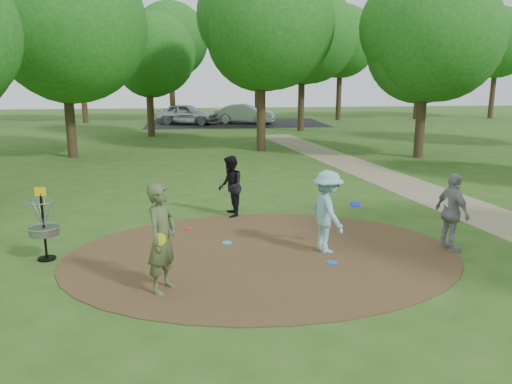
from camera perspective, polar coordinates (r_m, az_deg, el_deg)
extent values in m
plane|color=#2D5119|center=(10.71, 0.81, -7.20)|extent=(100.00, 100.00, 0.00)
cylinder|color=#47301C|center=(10.71, 0.81, -7.15)|extent=(8.40, 8.40, 0.02)
cube|color=#8C7A5B|center=(14.80, 25.43, -2.71)|extent=(7.55, 39.89, 0.01)
cube|color=black|center=(40.26, -2.34, 7.86)|extent=(14.00, 8.00, 0.01)
imported|color=#4D5C35|center=(8.83, -10.70, -5.23)|extent=(0.73, 0.84, 1.95)
cylinder|color=yellow|center=(8.61, -10.98, -5.34)|extent=(0.22, 0.08, 0.22)
imported|color=#86C2C8|center=(10.76, 8.15, -2.25)|extent=(0.90, 1.27, 1.79)
cylinder|color=#0C1DD9|center=(10.87, 11.26, -1.39)|extent=(0.25, 0.25, 0.08)
imported|color=black|center=(13.38, -2.95, 0.63)|extent=(0.63, 0.81, 1.66)
cylinder|color=#0C14CE|center=(13.45, -2.21, 0.31)|extent=(0.23, 0.09, 0.22)
imported|color=gray|center=(11.52, 21.51, -2.19)|extent=(0.59, 1.06, 1.72)
cylinder|color=silver|center=(11.37, 21.23, -1.12)|extent=(0.23, 0.09, 0.22)
cylinder|color=#1BC6DC|center=(11.39, -3.32, -5.81)|extent=(0.22, 0.22, 0.02)
cylinder|color=blue|center=(10.33, 8.69, -7.98)|extent=(0.22, 0.22, 0.02)
cylinder|color=red|center=(12.52, -7.72, -4.14)|extent=(0.22, 0.22, 0.02)
imported|color=#B5BABE|center=(39.76, -7.93, 8.82)|extent=(5.05, 3.43, 1.60)
imported|color=#B0B4B8|center=(39.88, -1.31, 8.91)|extent=(4.94, 2.90, 1.54)
cylinder|color=black|center=(11.13, -23.07, -3.84)|extent=(0.05, 0.05, 1.35)
cylinder|color=black|center=(11.33, -22.78, -7.02)|extent=(0.36, 0.36, 0.04)
cylinder|color=gray|center=(11.14, -23.05, -4.11)|extent=(0.60, 0.60, 0.16)
torus|color=gray|center=(11.12, -23.09, -3.72)|extent=(0.63, 0.63, 0.03)
torus|color=gray|center=(10.98, -23.34, -0.97)|extent=(0.58, 0.58, 0.02)
cube|color=yellow|center=(10.94, -23.44, 0.05)|extent=(0.22, 0.02, 0.18)
cylinder|color=#332316|center=(24.66, -20.50, 8.10)|extent=(0.44, 0.44, 3.80)
sphere|color=#1E5516|center=(24.66, -21.23, 16.76)|extent=(6.68, 6.68, 6.68)
cylinder|color=#332316|center=(25.23, 0.58, 9.45)|extent=(0.44, 0.44, 4.18)
sphere|color=#1E5516|center=(25.27, 0.61, 18.01)|extent=(6.11, 6.11, 6.11)
cylinder|color=#332316|center=(24.36, 18.30, 7.99)|extent=(0.44, 0.44, 3.61)
sphere|color=#1E5516|center=(24.33, 18.88, 15.83)|extent=(5.58, 5.58, 5.58)
cylinder|color=#332316|center=(32.11, -11.98, 9.29)|extent=(0.44, 0.44, 3.42)
sphere|color=#1E5516|center=(32.07, -12.25, 14.77)|extent=(4.96, 4.96, 4.96)
cylinder|color=#332316|center=(34.78, 5.19, 10.58)|extent=(0.44, 0.44, 4.37)
sphere|color=#1E5516|center=(34.82, 5.33, 17.00)|extent=(6.23, 6.23, 6.23)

